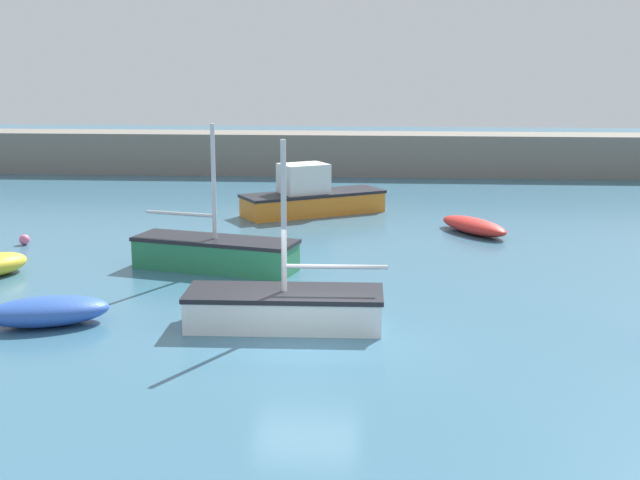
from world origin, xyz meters
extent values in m
cube|color=#38667F|center=(0.00, 0.00, -0.10)|extent=(120.00, 120.00, 0.20)
cube|color=slate|center=(0.00, 29.22, 1.13)|extent=(58.62, 2.82, 2.27)
cube|color=orange|center=(-1.11, 16.82, 0.40)|extent=(6.07, 4.60, 0.81)
cube|color=black|center=(-1.11, 16.82, 0.87)|extent=(6.19, 4.69, 0.12)
cube|color=silver|center=(-1.49, 16.59, 1.48)|extent=(2.35, 2.19, 1.35)
cube|color=#287A4C|center=(-3.46, 6.99, 0.44)|extent=(5.35, 2.83, 0.89)
cube|color=black|center=(-3.46, 6.99, 0.95)|extent=(5.45, 2.88, 0.12)
cylinder|color=silver|center=(-3.46, 6.99, 2.75)|extent=(0.14, 0.14, 3.71)
cylinder|color=silver|center=(-4.62, 7.30, 1.72)|extent=(2.34, 0.73, 0.11)
ellipsoid|color=#2D56B7|center=(-6.64, 0.97, 0.36)|extent=(3.37, 2.42, 0.73)
ellipsoid|color=red|center=(5.26, 13.22, 0.29)|extent=(2.91, 3.58, 0.58)
cube|color=white|center=(-0.65, 1.30, 0.40)|extent=(4.88, 1.89, 0.80)
cube|color=black|center=(-0.65, 1.30, 0.86)|extent=(4.98, 1.93, 0.12)
cylinder|color=silver|center=(-0.65, 1.30, 2.75)|extent=(0.14, 0.14, 3.91)
cylinder|color=silver|center=(0.63, 1.33, 1.56)|extent=(2.58, 0.16, 0.11)
sphere|color=#EA668C|center=(-10.93, 10.12, 0.19)|extent=(0.37, 0.37, 0.37)
camera|label=1|loc=(1.71, -20.08, 6.86)|focal=50.00mm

